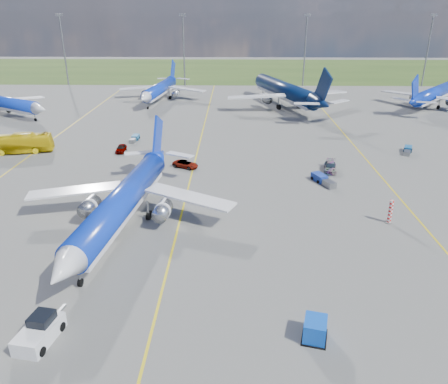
{
  "coord_description": "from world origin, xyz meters",
  "views": [
    {
      "loc": [
        6.6,
        -40.79,
        24.69
      ],
      "look_at": [
        5.54,
        7.84,
        4.0
      ],
      "focal_mm": 35.0,
      "sensor_mm": 36.0,
      "label": 1
    }
  ],
  "objects_px": {
    "main_airliner": "(125,227)",
    "baggage_tug_w": "(323,180)",
    "bg_jet_nnw": "(161,100)",
    "service_car_b": "(186,164)",
    "baggage_tug_c": "(135,138)",
    "baggage_tug_e": "(408,150)",
    "bg_jet_n": "(284,106)",
    "service_car_c": "(330,167)",
    "pushback_tug": "(40,331)",
    "warning_post": "(390,212)",
    "bg_jet_nw": "(7,115)",
    "service_car_a": "(121,148)",
    "uld_container": "(315,329)",
    "apron_bus": "(16,144)",
    "bg_jet_ne": "(432,106)"
  },
  "relations": [
    {
      "from": "bg_jet_nnw",
      "to": "pushback_tug",
      "type": "xyz_separation_m",
      "value": [
        5.57,
        -97.31,
        0.83
      ]
    },
    {
      "from": "bg_jet_nw",
      "to": "bg_jet_nnw",
      "type": "xyz_separation_m",
      "value": [
        35.11,
        19.4,
        0.0
      ]
    },
    {
      "from": "service_car_c",
      "to": "baggage_tug_w",
      "type": "distance_m",
      "value": 5.84
    },
    {
      "from": "bg_jet_nnw",
      "to": "baggage_tug_c",
      "type": "bearing_deg",
      "value": -81.37
    },
    {
      "from": "bg_jet_n",
      "to": "service_car_c",
      "type": "distance_m",
      "value": 50.16
    },
    {
      "from": "bg_jet_nw",
      "to": "baggage_tug_e",
      "type": "relative_size",
      "value": 7.58
    },
    {
      "from": "bg_jet_nw",
      "to": "bg_jet_n",
      "type": "xyz_separation_m",
      "value": [
        69.59,
        12.09,
        0.0
      ]
    },
    {
      "from": "baggage_tug_c",
      "to": "baggage_tug_e",
      "type": "xyz_separation_m",
      "value": [
        51.74,
        -6.75,
        0.02
      ]
    },
    {
      "from": "pushback_tug",
      "to": "baggage_tug_c",
      "type": "distance_m",
      "value": 56.79
    },
    {
      "from": "pushback_tug",
      "to": "service_car_b",
      "type": "xyz_separation_m",
      "value": [
        7.44,
        40.93,
        -0.22
      ]
    },
    {
      "from": "baggage_tug_w",
      "to": "service_car_a",
      "type": "bearing_deg",
      "value": 133.22
    },
    {
      "from": "warning_post",
      "to": "bg_jet_n",
      "type": "bearing_deg",
      "value": 94.84
    },
    {
      "from": "main_airliner",
      "to": "baggage_tug_w",
      "type": "distance_m",
      "value": 30.6
    },
    {
      "from": "bg_jet_nnw",
      "to": "pushback_tug",
      "type": "distance_m",
      "value": 97.48
    },
    {
      "from": "baggage_tug_w",
      "to": "pushback_tug",
      "type": "bearing_deg",
      "value": -153.53
    },
    {
      "from": "warning_post",
      "to": "bg_jet_nw",
      "type": "bearing_deg",
      "value": 143.16
    },
    {
      "from": "bg_jet_nnw",
      "to": "bg_jet_ne",
      "type": "bearing_deg",
      "value": 2.06
    },
    {
      "from": "bg_jet_nnw",
      "to": "service_car_b",
      "type": "bearing_deg",
      "value": -70.01
    },
    {
      "from": "bg_jet_n",
      "to": "main_airliner",
      "type": "xyz_separation_m",
      "value": [
        -26.69,
        -70.36,
        0.0
      ]
    },
    {
      "from": "bg_jet_nw",
      "to": "bg_jet_nnw",
      "type": "bearing_deg",
      "value": -30.26
    },
    {
      "from": "service_car_b",
      "to": "apron_bus",
      "type": "bearing_deg",
      "value": 103.51
    },
    {
      "from": "bg_jet_ne",
      "to": "baggage_tug_e",
      "type": "distance_m",
      "value": 46.3
    },
    {
      "from": "bg_jet_nnw",
      "to": "pushback_tug",
      "type": "bearing_deg",
      "value": -79.73
    },
    {
      "from": "bg_jet_n",
      "to": "pushback_tug",
      "type": "xyz_separation_m",
      "value": [
        -28.91,
        -90.0,
        0.83
      ]
    },
    {
      "from": "bg_jet_nnw",
      "to": "bg_jet_n",
      "type": "relative_size",
      "value": 0.77
    },
    {
      "from": "main_airliner",
      "to": "baggage_tug_w",
      "type": "xyz_separation_m",
      "value": [
        26.75,
        14.85,
        0.52
      ]
    },
    {
      "from": "bg_jet_nnw",
      "to": "service_car_a",
      "type": "distance_m",
      "value": 48.08
    },
    {
      "from": "main_airliner",
      "to": "bg_jet_nnw",
      "type": "bearing_deg",
      "value": 102.18
    },
    {
      "from": "pushback_tug",
      "to": "uld_container",
      "type": "xyz_separation_m",
      "value": [
        22.02,
        0.63,
        0.05
      ]
    },
    {
      "from": "pushback_tug",
      "to": "service_car_a",
      "type": "distance_m",
      "value": 49.52
    },
    {
      "from": "service_car_c",
      "to": "baggage_tug_w",
      "type": "height_order",
      "value": "service_car_c"
    },
    {
      "from": "bg_jet_nnw",
      "to": "service_car_a",
      "type": "xyz_separation_m",
      "value": [
        0.26,
        -48.08,
        0.66
      ]
    },
    {
      "from": "warning_post",
      "to": "service_car_a",
      "type": "height_order",
      "value": "warning_post"
    },
    {
      "from": "apron_bus",
      "to": "baggage_tug_c",
      "type": "xyz_separation_m",
      "value": [
        19.76,
        8.37,
        -1.32
      ]
    },
    {
      "from": "baggage_tug_e",
      "to": "service_car_a",
      "type": "bearing_deg",
      "value": -155.57
    },
    {
      "from": "apron_bus",
      "to": "service_car_c",
      "type": "bearing_deg",
      "value": -111.18
    },
    {
      "from": "main_airliner",
      "to": "baggage_tug_c",
      "type": "relative_size",
      "value": 8.76
    },
    {
      "from": "bg_jet_nnw",
      "to": "service_car_a",
      "type": "bearing_deg",
      "value": -82.7
    },
    {
      "from": "bg_jet_nnw",
      "to": "baggage_tug_c",
      "type": "distance_m",
      "value": 40.71
    },
    {
      "from": "pushback_tug",
      "to": "apron_bus",
      "type": "bearing_deg",
      "value": 126.62
    },
    {
      "from": "service_car_a",
      "to": "baggage_tug_e",
      "type": "relative_size",
      "value": 0.87
    },
    {
      "from": "bg_jet_nw",
      "to": "bg_jet_nnw",
      "type": "relative_size",
      "value": 0.95
    },
    {
      "from": "pushback_tug",
      "to": "service_car_b",
      "type": "distance_m",
      "value": 41.61
    },
    {
      "from": "main_airliner",
      "to": "bg_jet_n",
      "type": "bearing_deg",
      "value": 75.68
    },
    {
      "from": "bg_jet_nnw",
      "to": "apron_bus",
      "type": "relative_size",
      "value": 2.83
    },
    {
      "from": "service_car_b",
      "to": "baggage_tug_e",
      "type": "xyz_separation_m",
      "value": [
        39.89,
        8.94,
        -0.15
      ]
    },
    {
      "from": "service_car_a",
      "to": "baggage_tug_c",
      "type": "xyz_separation_m",
      "value": [
        0.9,
        7.38,
        -0.22
      ]
    },
    {
      "from": "service_car_a",
      "to": "service_car_c",
      "type": "height_order",
      "value": "service_car_c"
    },
    {
      "from": "bg_jet_n",
      "to": "baggage_tug_e",
      "type": "relative_size",
      "value": 10.45
    },
    {
      "from": "bg_jet_ne",
      "to": "service_car_b",
      "type": "distance_m",
      "value": 79.11
    }
  ]
}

